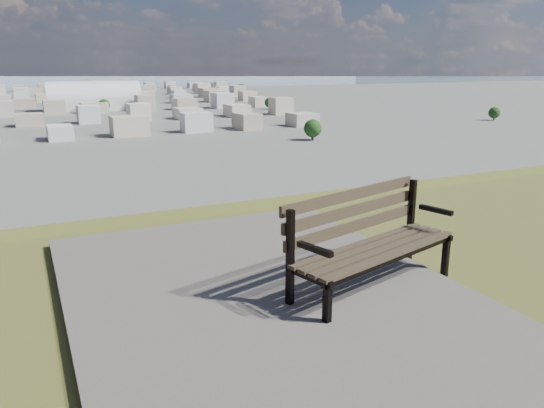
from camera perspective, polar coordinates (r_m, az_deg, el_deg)
park_bench at (r=4.50m, az=10.29°, el=-3.49°), size 1.71×0.94×0.85m
gravel_patch at (r=4.35m, az=-0.15°, el=-10.20°), size 3.10×4.42×0.09m
arena at (r=324.78m, az=-18.54°, el=10.45°), size 51.76×24.59×21.31m
city_blocks at (r=397.30m, az=-25.46°, el=10.27°), size 395.00×361.00×7.00m
bay_water at (r=902.56m, az=-25.94°, el=11.90°), size 2400.00×700.00×0.12m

